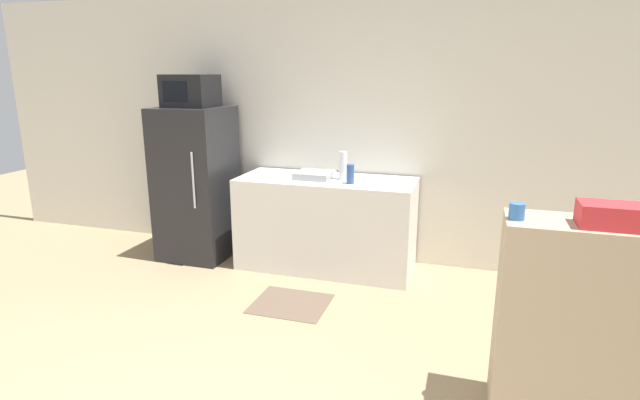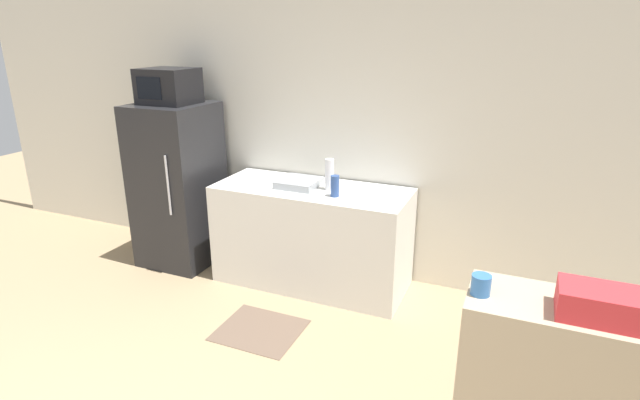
% 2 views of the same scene
% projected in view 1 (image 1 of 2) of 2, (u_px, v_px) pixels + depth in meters
% --- Properties ---
extents(wall_back, '(8.00, 0.06, 2.60)m').
position_uv_depth(wall_back, '(338.00, 129.00, 4.91)').
color(wall_back, silver).
rests_on(wall_back, ground_plane).
extents(refrigerator, '(0.66, 0.70, 1.51)m').
position_uv_depth(refrigerator, '(197.00, 183.00, 5.02)').
color(refrigerator, '#232326').
rests_on(refrigerator, ground_plane).
extents(microwave, '(0.46, 0.40, 0.31)m').
position_uv_depth(microwave, '(191.00, 91.00, 4.79)').
color(microwave, black).
rests_on(microwave, refrigerator).
extents(counter, '(1.65, 0.68, 0.88)m').
position_uv_depth(counter, '(326.00, 224.00, 4.76)').
color(counter, silver).
rests_on(counter, ground_plane).
extents(sink_basin, '(0.33, 0.33, 0.06)m').
position_uv_depth(sink_basin, '(314.00, 175.00, 4.68)').
color(sink_basin, '#9EA3A8').
rests_on(sink_basin, counter).
extents(bottle_tall, '(0.07, 0.07, 0.26)m').
position_uv_depth(bottle_tall, '(343.00, 166.00, 4.59)').
color(bottle_tall, silver).
rests_on(bottle_tall, counter).
extents(bottle_short, '(0.07, 0.07, 0.17)m').
position_uv_depth(bottle_short, '(350.00, 174.00, 4.43)').
color(bottle_short, '#2D4C8C').
rests_on(bottle_short, counter).
extents(shelf_cabinet, '(0.72, 0.36, 1.12)m').
position_uv_depth(shelf_cabinet, '(568.00, 323.00, 2.63)').
color(shelf_cabinet, tan).
rests_on(shelf_cabinet, ground_plane).
extents(basket, '(0.29, 0.19, 0.12)m').
position_uv_depth(basket, '(611.00, 216.00, 2.40)').
color(basket, red).
rests_on(basket, shelf_cabinet).
extents(jar, '(0.08, 0.08, 0.09)m').
position_uv_depth(jar, '(517.00, 211.00, 2.53)').
color(jar, '#336BB2').
rests_on(jar, shelf_cabinet).
extents(kitchen_rug, '(0.61, 0.54, 0.01)m').
position_uv_depth(kitchen_rug, '(291.00, 303.00, 4.09)').
color(kitchen_rug, brown).
rests_on(kitchen_rug, ground_plane).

